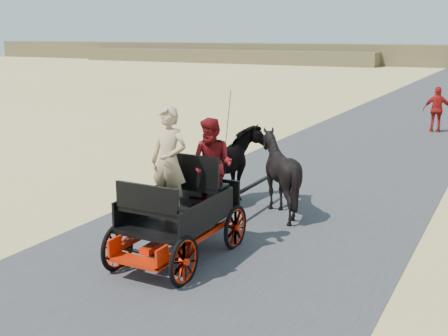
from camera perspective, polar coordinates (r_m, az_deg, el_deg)
The scene contains 9 objects.
ground at distance 8.33m, azimuth -6.90°, elevation -12.67°, with size 140.00×140.00×0.00m, color tan.
road at distance 8.32m, azimuth -6.90°, elevation -12.64°, with size 6.00×140.00×0.01m, color #38383A.
ridge_near at distance 72.77m, azimuth -0.38°, elevation 11.28°, with size 40.00×4.00×1.60m, color brown.
carriage at distance 9.44m, azimuth -4.57°, elevation -6.98°, with size 1.30×2.40×0.72m, color black, non-canonical shape.
horse_left at distance 12.06m, azimuth 0.79°, elevation 0.04°, with size 0.91×2.01×1.70m, color black.
horse_right at distance 11.61m, azimuth 5.63°, elevation -0.55°, with size 1.37×1.54×1.70m, color black.
driver_man at distance 9.22m, azimuth -5.60°, elevation 0.68°, with size 0.66×0.43×1.80m, color tan.
passenger_woman at distance 9.46m, azimuth -1.22°, elevation 0.36°, with size 0.77×0.60×1.58m, color #660C0F.
pedestrian at distance 22.69m, azimuth 20.84°, elevation 5.57°, with size 1.01×0.42×1.73m, color maroon.
Camera 1 is at (4.32, -6.10, 3.66)m, focal length 45.00 mm.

